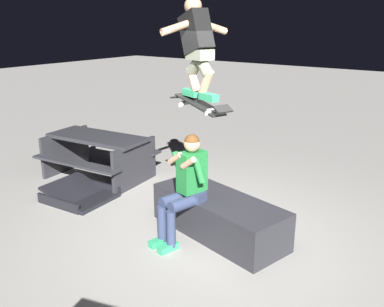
% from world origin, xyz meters
% --- Properties ---
extents(ground_plane, '(40.00, 40.00, 0.00)m').
position_xyz_m(ground_plane, '(0.00, 0.00, 0.00)').
color(ground_plane, gray).
extents(ledge_box_main, '(1.94, 1.11, 0.50)m').
position_xyz_m(ledge_box_main, '(-0.08, -0.13, 0.25)').
color(ledge_box_main, '#28282D').
rests_on(ledge_box_main, ground).
extents(person_sitting_on_ledge, '(0.59, 0.79, 1.33)m').
position_xyz_m(person_sitting_on_ledge, '(0.18, 0.22, 0.74)').
color(person_sitting_on_ledge, '#2D3856').
rests_on(person_sitting_on_ledge, ground).
extents(skateboard, '(1.02, 0.55, 0.15)m').
position_xyz_m(skateboard, '(0.14, -0.01, 1.67)').
color(skateboard, black).
extents(skater_airborne, '(0.63, 0.86, 1.12)m').
position_xyz_m(skater_airborne, '(0.19, -0.03, 2.36)').
color(skater_airborne, '#2D9E66').
extents(kicker_ramp, '(0.98, 0.91, 0.32)m').
position_xyz_m(kicker_ramp, '(2.22, 0.19, 0.05)').
color(kicker_ramp, black).
rests_on(kicker_ramp, ground).
extents(picnic_table_back, '(1.84, 1.52, 0.75)m').
position_xyz_m(picnic_table_back, '(2.68, -0.63, 0.50)').
color(picnic_table_back, '#28282D').
rests_on(picnic_table_back, ground).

